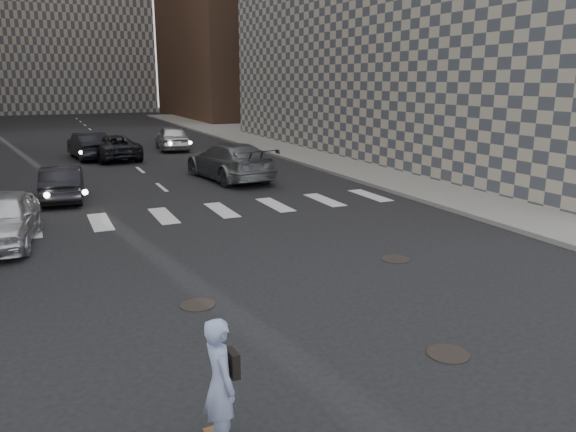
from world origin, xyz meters
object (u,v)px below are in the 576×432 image
traffic_car_a (62,183)px  traffic_car_c (113,147)px  traffic_car_b (230,161)px  traffic_car_e (89,145)px  traffic_car_d (172,138)px  skateboarder (221,384)px  silver_sedan (1,219)px

traffic_car_a → traffic_car_c: traffic_car_c is taller
traffic_car_b → traffic_car_e: bearing=-68.8°
traffic_car_c → traffic_car_d: 5.05m
traffic_car_c → traffic_car_e: size_ratio=1.08×
traffic_car_b → traffic_car_c: bearing=-72.5°
traffic_car_d → traffic_car_e: traffic_car_d is taller
traffic_car_c → traffic_car_e: bearing=-43.0°
skateboarder → silver_sedan: bearing=101.8°
skateboarder → traffic_car_b: (6.15, 17.98, -0.10)m
traffic_car_a → traffic_car_b: bearing=-161.5°
silver_sedan → traffic_car_b: bearing=46.3°
skateboarder → traffic_car_d: size_ratio=0.39×
traffic_car_c → traffic_car_b: bearing=107.8°
traffic_car_d → silver_sedan: bearing=70.4°
silver_sedan → traffic_car_c: size_ratio=0.86×
skateboarder → traffic_car_c: (2.24, 26.72, -0.24)m
skateboarder → traffic_car_e: skateboarder is taller
traffic_car_a → traffic_car_e: 11.41m
traffic_car_e → traffic_car_c: bearing=136.7°
traffic_car_b → silver_sedan: bearing=32.1°
skateboarder → traffic_car_d: skateboarder is taller
traffic_car_d → traffic_car_a: bearing=67.7°
traffic_car_d → traffic_car_e: (-5.21, -2.15, -0.02)m
skateboarder → traffic_car_e: size_ratio=0.39×
traffic_car_b → traffic_car_e: size_ratio=1.24×
silver_sedan → traffic_car_c: 16.61m
traffic_car_a → traffic_car_b: size_ratio=0.70×
skateboarder → traffic_car_c: skateboarder is taller
skateboarder → traffic_car_b: bearing=68.8°
silver_sedan → traffic_car_e: 17.15m
traffic_car_a → traffic_car_e: (1.97, 11.24, 0.10)m
skateboarder → traffic_car_e: bearing=85.5°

